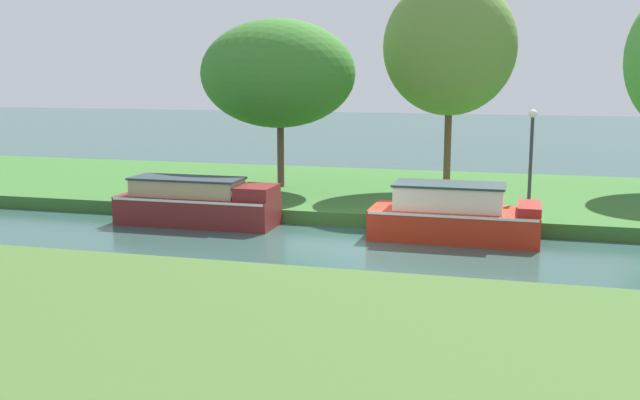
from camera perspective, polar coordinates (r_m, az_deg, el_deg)
ground_plane at (r=19.80m, az=1.66°, el=-3.26°), size 120.00×120.00×0.00m
riverbank_far at (r=26.49m, az=5.22°, el=0.50°), size 72.00×10.00×0.40m
riverbank_near at (r=11.56m, az=-9.08°, el=-12.10°), size 72.00×10.00×0.40m
maroon_barge at (r=22.27m, az=-9.25°, el=-0.25°), size 4.74×1.59×1.39m
red_narrowboat at (r=20.38m, az=10.19°, el=-1.17°), size 4.45×1.82×1.51m
willow_tree_left at (r=26.08m, az=-3.28°, el=9.59°), size 5.44×4.13×5.83m
willow_tree_centre at (r=26.34m, az=9.83°, el=11.44°), size 4.55×3.30×7.23m
lamp_post at (r=22.40m, az=15.80°, el=3.81°), size 0.24×0.24×2.99m
mooring_post_near at (r=23.24m, az=-7.71°, el=0.36°), size 0.14×0.14×0.58m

